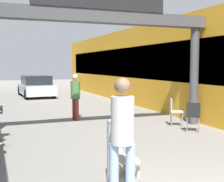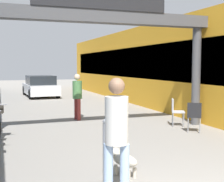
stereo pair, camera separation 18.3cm
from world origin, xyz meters
The scene contains 9 objects.
storefront_right centered at (5.09, 11.00, 1.92)m, with size 3.00×26.00×3.84m.
arcade_sign_gateway centered at (0.00, 6.10, 2.99)m, with size 7.40×0.47×4.21m.
pedestrian_with_dog centered at (-1.22, 1.52, 1.04)m, with size 0.46×0.46×1.81m.
pedestrian_carrying_crate centered at (-0.16, 8.33, 0.95)m, with size 0.39×0.40×1.67m.
dog_on_leash centered at (-0.75, 2.43, 0.29)m, with size 0.43×0.67×0.47m.
bollard_post_metal centered at (-1.17, 2.15, 0.56)m, with size 0.10×0.10×1.11m.
cafe_chair_black_nearer centered at (2.57, 5.07, 0.54)m, with size 0.56×0.56×0.89m.
cafe_chair_aluminium_farther centered at (2.57, 6.10, 0.54)m, with size 0.54×0.54×0.89m.
parked_car_white centered at (-0.37, 17.35, 0.64)m, with size 1.94×4.07×1.33m.
Camera 2 is at (-2.80, -2.64, 1.98)m, focal length 50.00 mm.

